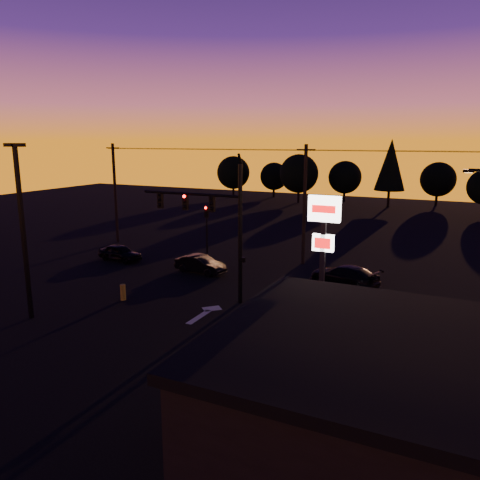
% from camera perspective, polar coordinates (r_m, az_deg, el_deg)
% --- Properties ---
extents(ground, '(120.00, 120.00, 0.00)m').
position_cam_1_polar(ground, '(24.94, -7.20, -9.86)').
color(ground, black).
rests_on(ground, ground).
extents(lane_arrow, '(1.20, 3.10, 0.01)m').
position_cam_1_polar(lane_arrow, '(26.01, -4.24, -8.84)').
color(lane_arrow, beige).
rests_on(lane_arrow, ground).
extents(traffic_signal_mast, '(6.79, 0.52, 8.58)m').
position_cam_1_polar(traffic_signal_mast, '(26.97, -3.04, 2.79)').
color(traffic_signal_mast, black).
rests_on(traffic_signal_mast, ground).
extents(secondary_signal, '(0.30, 0.31, 4.35)m').
position_cam_1_polar(secondary_signal, '(36.13, -4.09, 1.81)').
color(secondary_signal, black).
rests_on(secondary_signal, ground).
extents(parking_lot_light, '(1.25, 0.30, 9.14)m').
position_cam_1_polar(parking_lot_light, '(26.33, -25.05, 2.18)').
color(parking_lot_light, black).
rests_on(parking_lot_light, ground).
extents(pylon_sign, '(1.50, 0.28, 6.80)m').
position_cam_1_polar(pylon_sign, '(22.03, 10.13, 0.46)').
color(pylon_sign, black).
rests_on(pylon_sign, ground).
extents(utility_pole_0, '(1.40, 0.26, 9.00)m').
position_cam_1_polar(utility_pole_0, '(44.27, -14.97, 5.59)').
color(utility_pole_0, black).
rests_on(utility_pole_0, ground).
extents(utility_pole_1, '(1.40, 0.26, 9.00)m').
position_cam_1_polar(utility_pole_1, '(35.32, 7.87, 4.34)').
color(utility_pole_1, black).
rests_on(utility_pole_1, ground).
extents(power_wires, '(36.00, 1.22, 0.07)m').
position_cam_1_polar(power_wires, '(35.02, 8.06, 10.79)').
color(power_wires, black).
rests_on(power_wires, ground).
extents(store_building, '(12.40, 8.40, 4.25)m').
position_cam_1_polar(store_building, '(13.80, 24.42, -20.18)').
color(store_building, black).
rests_on(store_building, ground).
extents(bollard, '(0.32, 0.32, 0.95)m').
position_cam_1_polar(bollard, '(28.65, -14.08, -6.20)').
color(bollard, gold).
rests_on(bollard, ground).
extents(tree_0, '(5.36, 5.36, 6.74)m').
position_cam_1_polar(tree_0, '(77.72, -0.82, 8.22)').
color(tree_0, black).
rests_on(tree_0, ground).
extents(tree_1, '(4.54, 4.54, 5.71)m').
position_cam_1_polar(tree_1, '(78.05, 4.16, 7.75)').
color(tree_1, black).
rests_on(tree_1, ground).
extents(tree_2, '(5.77, 5.78, 7.26)m').
position_cam_1_polar(tree_2, '(71.23, 7.20, 8.03)').
color(tree_2, black).
rests_on(tree_2, ground).
extents(tree_3, '(4.95, 4.95, 6.22)m').
position_cam_1_polar(tree_3, '(73.47, 12.67, 7.46)').
color(tree_3, black).
rests_on(tree_3, ground).
extents(tree_4, '(4.18, 4.18, 9.50)m').
position_cam_1_polar(tree_4, '(69.09, 17.88, 8.72)').
color(tree_4, black).
rests_on(tree_4, ground).
extents(tree_5, '(4.95, 4.95, 6.22)m').
position_cam_1_polar(tree_5, '(73.62, 22.99, 6.82)').
color(tree_5, black).
rests_on(tree_5, ground).
extents(car_left, '(3.80, 1.81, 1.25)m').
position_cam_1_polar(car_left, '(37.94, -14.43, -1.50)').
color(car_left, black).
rests_on(car_left, ground).
extents(car_mid, '(3.90, 1.71, 1.25)m').
position_cam_1_polar(car_mid, '(33.48, -4.85, -2.95)').
color(car_mid, black).
rests_on(car_mid, ground).
extents(car_right, '(5.04, 3.31, 1.36)m').
position_cam_1_polar(car_right, '(31.19, 12.59, -4.23)').
color(car_right, black).
rests_on(car_right, ground).
extents(suv_parked, '(3.01, 5.55, 1.48)m').
position_cam_1_polar(suv_parked, '(18.84, 17.54, -15.48)').
color(suv_parked, black).
rests_on(suv_parked, ground).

